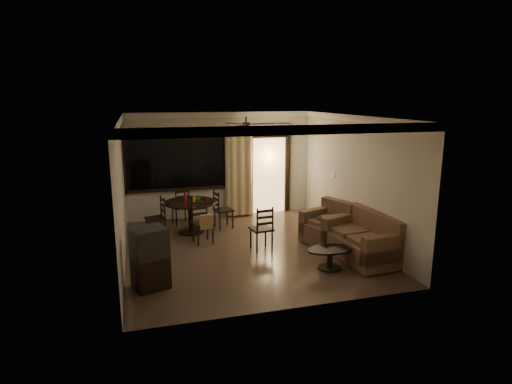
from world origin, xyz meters
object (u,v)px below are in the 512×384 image
object	(u,v)px
dining_chair_south	(203,230)
coffee_table	(330,255)
dining_chair_west	(156,226)
side_chair	(262,237)
dining_chair_north	(181,213)
armchair	(329,226)
sofa	(363,241)
dining_table	(190,208)
dining_chair_east	(223,217)
tv_cabinet	(150,258)

from	to	relation	value
dining_chair_south	coffee_table	xyz separation A→B (m)	(2.08, -2.10, -0.04)
dining_chair_west	side_chair	world-z (taller)	side_chair
dining_chair_north	armchair	bearing A→B (deg)	131.50
sofa	side_chair	distance (m)	2.09
dining_chair_north	dining_chair_south	bearing A→B (deg)	90.00
dining_table	dining_chair_north	bearing A→B (deg)	101.01
dining_chair_east	dining_chair_south	xyz separation A→B (m)	(-0.66, -1.00, 0.02)
dining_chair_west	dining_chair_east	xyz separation A→B (m)	(1.64, 0.32, 0.00)
dining_chair_east	dining_table	bearing A→B (deg)	89.92
dining_table	dining_chair_north	world-z (taller)	dining_table
dining_chair_east	dining_chair_south	world-z (taller)	same
dining_table	armchair	bearing A→B (deg)	-28.46
tv_cabinet	sofa	xyz separation A→B (m)	(4.16, 0.23, -0.17)
dining_chair_east	coffee_table	world-z (taller)	dining_chair_east
dining_chair_east	dining_chair_north	xyz separation A→B (m)	(-0.97, 0.61, 0.00)
armchair	sofa	bearing A→B (deg)	-97.24
dining_chair_west	dining_table	bearing A→B (deg)	90.07
armchair	side_chair	size ratio (longest dim) A/B	1.19
tv_cabinet	sofa	size ratio (longest dim) A/B	0.59
dining_chair_east	dining_chair_north	bearing A→B (deg)	46.76
tv_cabinet	coffee_table	size ratio (longest dim) A/B	1.16
dining_table	tv_cabinet	world-z (taller)	tv_cabinet
dining_chair_east	tv_cabinet	distance (m)	3.56
tv_cabinet	armchair	world-z (taller)	tv_cabinet
dining_table	coffee_table	distance (m)	3.72
dining_table	dining_chair_south	world-z (taller)	dining_table
dining_table	armchair	size ratio (longest dim) A/B	1.06
dining_chair_west	coffee_table	distance (m)	4.14
dining_chair_east	dining_chair_north	world-z (taller)	same
dining_chair_north	side_chair	bearing A→B (deg)	110.28
dining_chair_west	dining_chair_south	world-z (taller)	same
coffee_table	side_chair	size ratio (longest dim) A/B	0.94
sofa	side_chair	size ratio (longest dim) A/B	1.83
dining_table	dining_chair_east	bearing A→B (deg)	10.82
dining_chair_west	tv_cabinet	bearing A→B (deg)	-15.72
dining_chair_east	coffee_table	size ratio (longest dim) A/B	1.04
dining_chair_west	dining_chair_south	xyz separation A→B (m)	(0.98, -0.68, 0.02)
dining_table	dining_chair_west	bearing A→B (deg)	-169.03
tv_cabinet	armchair	distance (m)	4.13
dining_chair_east	side_chair	distance (m)	1.83
tv_cabinet	dining_chair_north	bearing A→B (deg)	57.08
dining_table	tv_cabinet	size ratio (longest dim) A/B	1.16
dining_chair_east	tv_cabinet	xyz separation A→B (m)	(-1.87, -3.01, 0.25)
dining_chair_south	tv_cabinet	distance (m)	2.36
dining_table	dining_chair_west	xyz separation A→B (m)	(-0.82, -0.16, -0.32)
tv_cabinet	sofa	distance (m)	4.17
dining_chair_west	coffee_table	world-z (taller)	dining_chair_west
armchair	side_chair	distance (m)	1.58
dining_chair_south	tv_cabinet	world-z (taller)	tv_cabinet
dining_table	tv_cabinet	bearing A→B (deg)	-110.19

